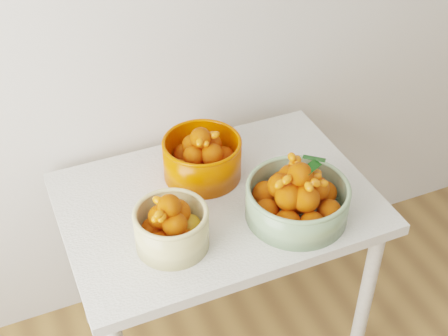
% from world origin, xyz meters
% --- Properties ---
extents(table, '(1.00, 0.70, 0.75)m').
position_xyz_m(table, '(-0.35, 1.60, 0.65)').
color(table, silver).
rests_on(table, ground).
extents(bowl_cream, '(0.29, 0.29, 0.19)m').
position_xyz_m(bowl_cream, '(-0.56, 1.46, 0.82)').
color(bowl_cream, '#CCBA7C').
rests_on(bowl_cream, table).
extents(bowl_green, '(0.39, 0.39, 0.21)m').
position_xyz_m(bowl_green, '(-0.16, 1.43, 0.82)').
color(bowl_green, gray).
rests_on(bowl_green, table).
extents(bowl_orange, '(0.32, 0.32, 0.19)m').
position_xyz_m(bowl_orange, '(-0.35, 1.73, 0.83)').
color(bowl_orange, '#D23E00').
rests_on(bowl_orange, table).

